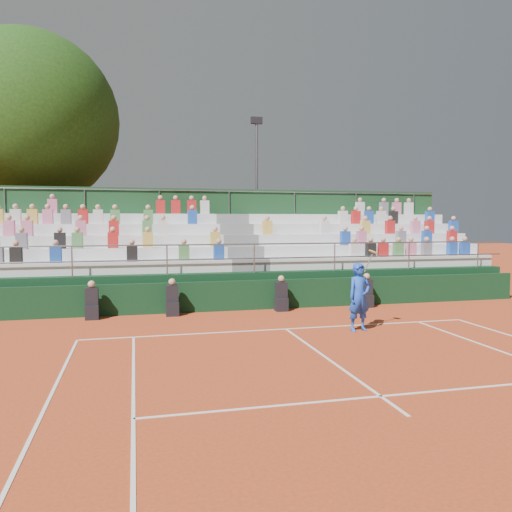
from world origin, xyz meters
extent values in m
plane|color=#C34720|center=(0.00, 0.00, 0.00)|extent=(90.00, 90.00, 0.00)
cube|color=white|center=(0.00, 0.00, 0.01)|extent=(11.00, 0.06, 0.01)
cube|color=white|center=(0.00, -3.20, 0.01)|extent=(0.06, 6.40, 0.01)
cube|color=white|center=(0.00, -5.49, 0.01)|extent=(8.22, 0.06, 0.01)
cube|color=black|center=(0.00, 3.20, 0.50)|extent=(20.00, 0.15, 1.00)
cube|color=black|center=(-5.34, 2.75, 0.22)|extent=(0.40, 0.40, 0.44)
cube|color=black|center=(-5.34, 2.75, 0.70)|extent=(0.38, 0.25, 0.55)
sphere|color=tan|center=(-5.34, 2.75, 1.08)|extent=(0.22, 0.22, 0.22)
cube|color=black|center=(-2.92, 2.75, 0.22)|extent=(0.40, 0.40, 0.44)
cube|color=black|center=(-2.92, 2.75, 0.70)|extent=(0.38, 0.25, 0.55)
sphere|color=tan|center=(-2.92, 2.75, 1.08)|extent=(0.22, 0.22, 0.22)
cube|color=black|center=(0.68, 2.75, 0.22)|extent=(0.40, 0.40, 0.44)
cube|color=black|center=(0.68, 2.75, 0.70)|extent=(0.38, 0.25, 0.55)
sphere|color=tan|center=(0.68, 2.75, 1.08)|extent=(0.22, 0.22, 0.22)
cube|color=black|center=(3.78, 2.75, 0.22)|extent=(0.40, 0.40, 0.44)
cube|color=black|center=(3.78, 2.75, 0.70)|extent=(0.38, 0.25, 0.55)
sphere|color=tan|center=(3.78, 2.75, 1.08)|extent=(0.22, 0.22, 0.22)
cube|color=black|center=(0.00, 6.30, 0.60)|extent=(20.00, 5.20, 1.20)
cube|color=silver|center=(-5.35, 4.62, 1.41)|extent=(9.30, 0.85, 0.42)
cube|color=silver|center=(5.35, 4.62, 1.41)|extent=(9.30, 0.85, 0.42)
cube|color=slate|center=(0.00, 4.62, 1.41)|extent=(1.40, 0.85, 0.42)
cube|color=silver|center=(-5.35, 5.47, 1.83)|extent=(9.30, 0.85, 0.42)
cube|color=silver|center=(5.35, 5.47, 1.83)|extent=(9.30, 0.85, 0.42)
cube|color=slate|center=(0.00, 5.47, 1.83)|extent=(1.40, 0.85, 0.42)
cube|color=silver|center=(-5.35, 6.33, 2.25)|extent=(9.30, 0.85, 0.42)
cube|color=silver|center=(5.35, 6.33, 2.25)|extent=(9.30, 0.85, 0.42)
cube|color=slate|center=(0.00, 6.33, 2.25)|extent=(1.40, 0.85, 0.42)
cube|color=silver|center=(-5.35, 7.17, 2.67)|extent=(9.30, 0.85, 0.42)
cube|color=silver|center=(5.35, 7.17, 2.67)|extent=(9.30, 0.85, 0.42)
cube|color=slate|center=(0.00, 7.17, 2.67)|extent=(1.40, 0.85, 0.42)
cube|color=silver|center=(-5.35, 8.03, 3.09)|extent=(9.30, 0.85, 0.42)
cube|color=silver|center=(5.35, 8.03, 3.09)|extent=(9.30, 0.85, 0.42)
cube|color=slate|center=(0.00, 8.03, 3.09)|extent=(1.40, 0.85, 0.42)
cube|color=#184020|center=(0.00, 8.55, 2.20)|extent=(20.00, 0.12, 4.40)
cylinder|color=gray|center=(0.00, 3.75, 2.20)|extent=(20.00, 0.05, 0.05)
cylinder|color=gray|center=(0.00, 8.45, 4.30)|extent=(20.00, 0.05, 0.05)
cube|color=black|center=(-7.80, 4.47, 1.90)|extent=(0.36, 0.24, 0.56)
cube|color=#1E4CB2|center=(-6.59, 4.47, 1.90)|extent=(0.36, 0.24, 0.56)
cube|color=black|center=(-4.13, 4.47, 1.90)|extent=(0.36, 0.24, 0.56)
cube|color=#4C8C4C|center=(-2.37, 4.47, 1.90)|extent=(0.36, 0.24, 0.56)
cube|color=#1E4CB2|center=(-1.13, 4.47, 1.90)|extent=(0.36, 0.24, 0.56)
cube|color=slate|center=(-7.79, 5.32, 2.32)|extent=(0.36, 0.24, 0.56)
cube|color=black|center=(-6.56, 5.32, 2.32)|extent=(0.36, 0.24, 0.56)
cube|color=#4C8C4C|center=(-5.99, 5.32, 2.32)|extent=(0.36, 0.24, 0.56)
cube|color=red|center=(-4.79, 5.32, 2.32)|extent=(0.36, 0.24, 0.56)
cube|color=gold|center=(-3.58, 5.32, 2.32)|extent=(0.36, 0.24, 0.56)
cube|color=gold|center=(-1.12, 5.32, 2.32)|extent=(0.36, 0.24, 0.56)
cube|color=pink|center=(-8.36, 6.17, 2.74)|extent=(0.36, 0.24, 0.56)
cube|color=pink|center=(-7.76, 6.17, 2.74)|extent=(0.36, 0.24, 0.56)
cube|color=pink|center=(-5.95, 6.17, 2.74)|extent=(0.36, 0.24, 0.56)
cube|color=red|center=(-4.78, 6.17, 2.74)|extent=(0.36, 0.24, 0.56)
cube|color=#4C8C4C|center=(-3.57, 6.17, 2.74)|extent=(0.36, 0.24, 0.56)
cube|color=silver|center=(-2.99, 6.17, 2.74)|extent=(0.36, 0.24, 0.56)
cube|color=silver|center=(-8.31, 7.02, 3.16)|extent=(0.36, 0.24, 0.56)
cube|color=gold|center=(-7.73, 7.02, 3.16)|extent=(0.36, 0.24, 0.56)
cube|color=pink|center=(-7.20, 7.02, 3.16)|extent=(0.36, 0.24, 0.56)
cube|color=slate|center=(-6.55, 7.02, 3.16)|extent=(0.36, 0.24, 0.56)
cube|color=red|center=(-5.94, 7.02, 3.16)|extent=(0.36, 0.24, 0.56)
cube|color=silver|center=(-5.39, 7.02, 3.16)|extent=(0.36, 0.24, 0.56)
cube|color=#4C8C4C|center=(-4.76, 7.02, 3.16)|extent=(0.36, 0.24, 0.56)
cube|color=#4C8C4C|center=(-3.50, 7.02, 3.16)|extent=(0.36, 0.24, 0.56)
cube|color=#1E4CB2|center=(-1.77, 7.02, 3.16)|extent=(0.36, 0.24, 0.56)
cube|color=pink|center=(-7.15, 7.88, 3.58)|extent=(0.36, 0.24, 0.56)
cube|color=red|center=(-2.98, 7.88, 3.58)|extent=(0.36, 0.24, 0.56)
cube|color=red|center=(-2.36, 7.88, 3.58)|extent=(0.36, 0.24, 0.56)
cube|color=red|center=(-1.70, 7.88, 3.58)|extent=(0.36, 0.24, 0.56)
cube|color=silver|center=(-1.16, 7.88, 3.58)|extent=(0.36, 0.24, 0.56)
cube|color=silver|center=(4.10, 4.47, 1.90)|extent=(0.36, 0.24, 0.56)
cube|color=black|center=(4.78, 4.47, 1.90)|extent=(0.36, 0.24, 0.56)
cube|color=red|center=(5.31, 4.47, 1.90)|extent=(0.36, 0.24, 0.56)
cube|color=#4C8C4C|center=(5.96, 4.47, 1.90)|extent=(0.36, 0.24, 0.56)
cube|color=pink|center=(6.51, 4.47, 1.90)|extent=(0.36, 0.24, 0.56)
cube|color=slate|center=(7.20, 4.47, 1.90)|extent=(0.36, 0.24, 0.56)
cube|color=#1E4CB2|center=(8.35, 4.47, 1.90)|extent=(0.36, 0.24, 0.56)
cube|color=#1E4CB2|center=(8.93, 4.47, 1.90)|extent=(0.36, 0.24, 0.56)
cube|color=#1E4CB2|center=(4.10, 5.32, 2.32)|extent=(0.36, 0.24, 0.56)
cube|color=pink|center=(4.80, 5.32, 2.32)|extent=(0.36, 0.24, 0.56)
cube|color=slate|center=(6.56, 5.32, 2.32)|extent=(0.36, 0.24, 0.56)
cube|color=#1E4CB2|center=(7.74, 5.32, 2.32)|extent=(0.36, 0.24, 0.56)
cube|color=red|center=(8.93, 5.32, 2.32)|extent=(0.36, 0.24, 0.56)
cube|color=gold|center=(1.12, 6.17, 2.74)|extent=(0.36, 0.24, 0.56)
cube|color=silver|center=(3.55, 6.17, 2.74)|extent=(0.36, 0.24, 0.56)
cube|color=gold|center=(5.37, 6.17, 2.74)|extent=(0.36, 0.24, 0.56)
cube|color=red|center=(6.52, 6.17, 2.74)|extent=(0.36, 0.24, 0.56)
cube|color=pink|center=(7.72, 6.17, 2.74)|extent=(0.36, 0.24, 0.56)
cube|color=red|center=(8.40, 6.17, 2.74)|extent=(0.36, 0.24, 0.56)
cube|color=#1E4CB2|center=(9.59, 6.17, 2.74)|extent=(0.36, 0.24, 0.56)
cube|color=silver|center=(4.73, 7.02, 3.16)|extent=(0.36, 0.24, 0.56)
cube|color=red|center=(5.34, 7.02, 3.16)|extent=(0.36, 0.24, 0.56)
cube|color=#1E4CB2|center=(5.96, 7.02, 3.16)|extent=(0.36, 0.24, 0.56)
cube|color=silver|center=(6.54, 7.02, 3.16)|extent=(0.36, 0.24, 0.56)
cube|color=black|center=(7.14, 7.02, 3.16)|extent=(0.36, 0.24, 0.56)
cube|color=#1E4CB2|center=(8.96, 7.02, 3.16)|extent=(0.36, 0.24, 0.56)
cube|color=silver|center=(5.93, 7.88, 3.58)|extent=(0.36, 0.24, 0.56)
cube|color=slate|center=(7.12, 7.88, 3.58)|extent=(0.36, 0.24, 0.56)
cube|color=pink|center=(7.77, 7.88, 3.58)|extent=(0.36, 0.24, 0.56)
cube|color=silver|center=(8.39, 7.88, 3.58)|extent=(0.36, 0.24, 0.56)
imported|color=blue|center=(1.88, -0.66, 0.93)|extent=(0.74, 0.55, 1.86)
cylinder|color=gray|center=(2.13, -0.66, 1.85)|extent=(0.26, 0.03, 0.51)
cylinder|color=#E5D866|center=(2.28, -0.66, 2.15)|extent=(0.26, 0.28, 0.14)
cylinder|color=#3D2A16|center=(-8.68, 12.29, 2.24)|extent=(0.50, 0.50, 4.49)
sphere|color=#18380F|center=(-8.68, 12.29, 7.71)|extent=(8.07, 8.07, 8.07)
cylinder|color=gray|center=(2.29, 12.74, 4.05)|extent=(0.16, 0.16, 8.10)
cube|color=black|center=(2.29, 12.74, 8.27)|extent=(0.60, 0.25, 0.35)
camera|label=1|loc=(-4.05, -13.08, 2.99)|focal=35.00mm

